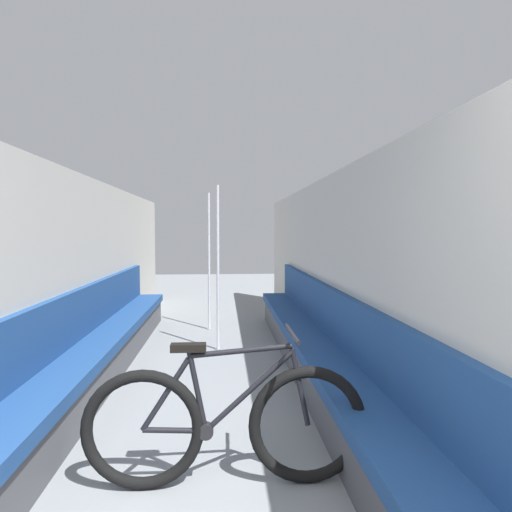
# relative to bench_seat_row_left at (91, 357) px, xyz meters

# --- Properties ---
(wall_left) EXTENTS (0.10, 10.80, 2.06)m
(wall_left) POSITION_rel_bench_seat_row_left_xyz_m (-0.24, -0.00, 0.73)
(wall_left) COLOR beige
(wall_left) RESTS_ON ground
(wall_right) EXTENTS (0.10, 10.80, 2.06)m
(wall_right) POSITION_rel_bench_seat_row_left_xyz_m (2.39, -0.00, 0.73)
(wall_right) COLOR beige
(wall_right) RESTS_ON ground
(bench_seat_row_left) EXTENTS (0.44, 6.43, 0.92)m
(bench_seat_row_left) POSITION_rel_bench_seat_row_left_xyz_m (0.00, 0.00, 0.00)
(bench_seat_row_left) COLOR #4C4C51
(bench_seat_row_left) RESTS_ON ground
(bench_seat_row_right) EXTENTS (0.44, 6.43, 0.92)m
(bench_seat_row_right) POSITION_rel_bench_seat_row_left_xyz_m (2.15, 0.00, 0.00)
(bench_seat_row_right) COLOR #4C4C51
(bench_seat_row_right) RESTS_ON ground
(bicycle) EXTENTS (1.65, 0.46, 0.90)m
(bicycle) POSITION_rel_bench_seat_row_left_xyz_m (1.26, -1.74, 0.06)
(bicycle) COLOR black
(bicycle) RESTS_ON ground
(grab_pole_near) EXTENTS (0.08, 0.08, 2.04)m
(grab_pole_near) POSITION_rel_bench_seat_row_left_xyz_m (1.03, 2.50, 0.69)
(grab_pole_near) COLOR gray
(grab_pole_near) RESTS_ON ground
(grab_pole_far) EXTENTS (0.08, 0.08, 2.04)m
(grab_pole_far) POSITION_rel_bench_seat_row_left_xyz_m (1.18, 1.31, 0.69)
(grab_pole_far) COLOR gray
(grab_pole_far) RESTS_ON ground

